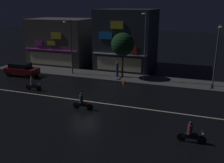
{
  "coord_description": "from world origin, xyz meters",
  "views": [
    {
      "loc": [
        9.93,
        -20.23,
        8.82
      ],
      "look_at": [
        1.68,
        3.14,
        1.21
      ],
      "focal_mm": 40.21,
      "sensor_mm": 36.0,
      "label": 1
    }
  ],
  "objects_px": {
    "motorcycle_lead": "(83,103)",
    "traffic_cone": "(124,81)",
    "streetlamp_east": "(217,51)",
    "motorcycle_opposite_lane": "(33,85)",
    "streetlamp_west": "(70,43)",
    "streetlamp_mid": "(145,42)",
    "pedestrian_on_sidewalk": "(117,70)",
    "parked_car_near_kerb": "(22,69)",
    "motorcycle_following": "(191,134)"
  },
  "relations": [
    {
      "from": "motorcycle_lead",
      "to": "traffic_cone",
      "type": "relative_size",
      "value": 3.45
    },
    {
      "from": "streetlamp_east",
      "to": "motorcycle_opposite_lane",
      "type": "height_order",
      "value": "streetlamp_east"
    },
    {
      "from": "streetlamp_west",
      "to": "streetlamp_mid",
      "type": "distance_m",
      "value": 9.54
    },
    {
      "from": "streetlamp_east",
      "to": "motorcycle_opposite_lane",
      "type": "bearing_deg",
      "value": -157.83
    },
    {
      "from": "pedestrian_on_sidewalk",
      "to": "motorcycle_lead",
      "type": "xyz_separation_m",
      "value": [
        0.32,
        -10.58,
        -0.4
      ]
    },
    {
      "from": "parked_car_near_kerb",
      "to": "motorcycle_following",
      "type": "relative_size",
      "value": 2.26
    },
    {
      "from": "streetlamp_east",
      "to": "parked_car_near_kerb",
      "type": "bearing_deg",
      "value": -172.43
    },
    {
      "from": "streetlamp_west",
      "to": "traffic_cone",
      "type": "height_order",
      "value": "streetlamp_west"
    },
    {
      "from": "streetlamp_east",
      "to": "motorcycle_following",
      "type": "height_order",
      "value": "streetlamp_east"
    },
    {
      "from": "motorcycle_lead",
      "to": "streetlamp_mid",
      "type": "bearing_deg",
      "value": -100.99
    },
    {
      "from": "parked_car_near_kerb",
      "to": "traffic_cone",
      "type": "height_order",
      "value": "parked_car_near_kerb"
    },
    {
      "from": "parked_car_near_kerb",
      "to": "traffic_cone",
      "type": "relative_size",
      "value": 7.82
    },
    {
      "from": "streetlamp_mid",
      "to": "parked_car_near_kerb",
      "type": "xyz_separation_m",
      "value": [
        -15.38,
        -2.76,
        -3.89
      ]
    },
    {
      "from": "streetlamp_west",
      "to": "traffic_cone",
      "type": "bearing_deg",
      "value": -10.71
    },
    {
      "from": "streetlamp_west",
      "to": "streetlamp_mid",
      "type": "bearing_deg",
      "value": 1.18
    },
    {
      "from": "motorcycle_lead",
      "to": "parked_car_near_kerb",
      "type": "bearing_deg",
      "value": -23.92
    },
    {
      "from": "streetlamp_mid",
      "to": "motorcycle_following",
      "type": "distance_m",
      "value": 14.55
    },
    {
      "from": "streetlamp_west",
      "to": "pedestrian_on_sidewalk",
      "type": "height_order",
      "value": "streetlamp_west"
    },
    {
      "from": "pedestrian_on_sidewalk",
      "to": "parked_car_near_kerb",
      "type": "xyz_separation_m",
      "value": [
        -11.85,
        -3.35,
        -0.16
      ]
    },
    {
      "from": "streetlamp_east",
      "to": "traffic_cone",
      "type": "xyz_separation_m",
      "value": [
        -9.68,
        -1.94,
        -3.85
      ]
    },
    {
      "from": "pedestrian_on_sidewalk",
      "to": "motorcycle_following",
      "type": "relative_size",
      "value": 1.01
    },
    {
      "from": "streetlamp_mid",
      "to": "parked_car_near_kerb",
      "type": "distance_m",
      "value": 16.1
    },
    {
      "from": "traffic_cone",
      "to": "motorcycle_following",
      "type": "bearing_deg",
      "value": -54.04
    },
    {
      "from": "motorcycle_opposite_lane",
      "to": "streetlamp_mid",
      "type": "bearing_deg",
      "value": 32.43
    },
    {
      "from": "pedestrian_on_sidewalk",
      "to": "motorcycle_opposite_lane",
      "type": "height_order",
      "value": "pedestrian_on_sidewalk"
    },
    {
      "from": "streetlamp_mid",
      "to": "parked_car_near_kerb",
      "type": "height_order",
      "value": "streetlamp_mid"
    },
    {
      "from": "streetlamp_west",
      "to": "motorcycle_following",
      "type": "xyz_separation_m",
      "value": [
        15.53,
        -12.4,
        -3.58
      ]
    },
    {
      "from": "streetlamp_east",
      "to": "parked_car_near_kerb",
      "type": "distance_m",
      "value": 23.54
    },
    {
      "from": "motorcycle_opposite_lane",
      "to": "traffic_cone",
      "type": "bearing_deg",
      "value": 30.99
    },
    {
      "from": "streetlamp_mid",
      "to": "motorcycle_opposite_lane",
      "type": "bearing_deg",
      "value": -145.84
    },
    {
      "from": "motorcycle_following",
      "to": "motorcycle_lead",
      "type": "bearing_deg",
      "value": -22.77
    },
    {
      "from": "parked_car_near_kerb",
      "to": "motorcycle_following",
      "type": "distance_m",
      "value": 23.54
    },
    {
      "from": "motorcycle_lead",
      "to": "motorcycle_opposite_lane",
      "type": "bearing_deg",
      "value": -14.9
    },
    {
      "from": "streetlamp_west",
      "to": "motorcycle_lead",
      "type": "relative_size",
      "value": 3.61
    },
    {
      "from": "streetlamp_mid",
      "to": "traffic_cone",
      "type": "relative_size",
      "value": 14.41
    },
    {
      "from": "streetlamp_mid",
      "to": "motorcycle_lead",
      "type": "height_order",
      "value": "streetlamp_mid"
    },
    {
      "from": "streetlamp_west",
      "to": "traffic_cone",
      "type": "xyz_separation_m",
      "value": [
        7.58,
        -1.43,
        -3.93
      ]
    },
    {
      "from": "pedestrian_on_sidewalk",
      "to": "motorcycle_opposite_lane",
      "type": "bearing_deg",
      "value": 13.83
    },
    {
      "from": "parked_car_near_kerb",
      "to": "motorcycle_lead",
      "type": "height_order",
      "value": "parked_car_near_kerb"
    },
    {
      "from": "motorcycle_following",
      "to": "motorcycle_opposite_lane",
      "type": "bearing_deg",
      "value": -25.42
    },
    {
      "from": "motorcycle_opposite_lane",
      "to": "parked_car_near_kerb",
      "type": "bearing_deg",
      "value": 136.78
    },
    {
      "from": "pedestrian_on_sidewalk",
      "to": "traffic_cone",
      "type": "bearing_deg",
      "value": 91.36
    },
    {
      "from": "streetlamp_east",
      "to": "motorcycle_lead",
      "type": "xyz_separation_m",
      "value": [
        -10.94,
        -10.3,
        -3.49
      ]
    },
    {
      "from": "streetlamp_east",
      "to": "pedestrian_on_sidewalk",
      "type": "height_order",
      "value": "streetlamp_east"
    },
    {
      "from": "traffic_cone",
      "to": "streetlamp_east",
      "type": "bearing_deg",
      "value": 11.33
    },
    {
      "from": "streetlamp_east",
      "to": "parked_car_near_kerb",
      "type": "relative_size",
      "value": 1.56
    },
    {
      "from": "parked_car_near_kerb",
      "to": "motorcycle_following",
      "type": "xyz_separation_m",
      "value": [
        21.39,
        -9.84,
        -0.24
      ]
    },
    {
      "from": "motorcycle_following",
      "to": "motorcycle_opposite_lane",
      "type": "distance_m",
      "value": 17.37
    },
    {
      "from": "pedestrian_on_sidewalk",
      "to": "streetlamp_east",
      "type": "bearing_deg",
      "value": 144.48
    },
    {
      "from": "motorcycle_following",
      "to": "traffic_cone",
      "type": "distance_m",
      "value": 13.56
    }
  ]
}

